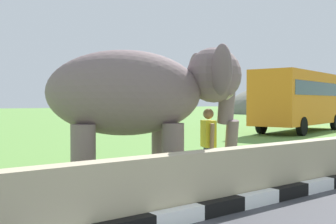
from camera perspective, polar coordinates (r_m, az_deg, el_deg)
barrier_parapet at (r=6.99m, az=6.19°, el=-9.32°), size 28.00×0.36×1.00m
elephant at (r=8.32m, az=-3.38°, el=2.30°), size 4.04×3.20×2.94m
person_handler at (r=9.00m, az=5.59°, el=-4.16°), size 0.39×0.62×1.66m
bus_orange at (r=25.95m, az=17.85°, el=1.99°), size 9.41×4.64×3.50m
hill_east at (r=69.62m, az=18.27°, el=-0.10°), size 28.51×22.81×10.14m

